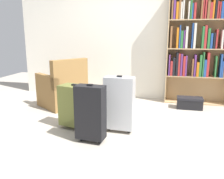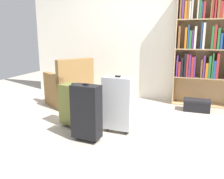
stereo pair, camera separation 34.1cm
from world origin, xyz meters
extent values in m
plane|color=#B2A899|center=(0.00, 0.00, 0.00)|extent=(8.66, 8.66, 0.00)
cube|color=silver|center=(0.00, 1.85, 1.30)|extent=(4.95, 0.10, 2.60)
cube|color=tan|center=(0.69, 1.64, 1.04)|extent=(0.02, 0.27, 2.09)
cube|color=tan|center=(1.27, 1.77, 1.04)|extent=(1.19, 0.02, 2.09)
cube|color=tan|center=(1.27, 1.64, 0.01)|extent=(1.15, 0.25, 0.02)
cube|color=tan|center=(1.27, 1.64, 0.53)|extent=(1.15, 0.25, 0.02)
cube|color=tan|center=(1.27, 1.64, 1.05)|extent=(1.15, 0.25, 0.02)
cube|color=tan|center=(1.27, 1.64, 1.58)|extent=(1.15, 0.25, 0.02)
cube|color=#66337F|center=(0.74, 1.61, 0.74)|extent=(0.02, 0.20, 0.39)
cube|color=#B22D2D|center=(0.78, 1.62, 0.68)|extent=(0.04, 0.21, 0.28)
cube|color=black|center=(0.82, 1.59, 0.72)|extent=(0.04, 0.16, 0.35)
cube|color=black|center=(0.88, 1.61, 0.76)|extent=(0.04, 0.21, 0.44)
cube|color=#B22D2D|center=(0.92, 1.61, 0.75)|extent=(0.03, 0.21, 0.42)
cube|color=#66337F|center=(0.96, 1.59, 0.75)|extent=(0.03, 0.16, 0.42)
cube|color=#B22D2D|center=(1.01, 1.60, 0.73)|extent=(0.04, 0.17, 0.37)
cube|color=#66337F|center=(1.05, 1.60, 0.73)|extent=(0.03, 0.19, 0.39)
cube|color=brown|center=(1.17, 1.60, 0.71)|extent=(0.03, 0.17, 0.33)
cube|color=#66337F|center=(1.21, 1.61, 0.74)|extent=(0.03, 0.20, 0.41)
cube|color=orange|center=(1.26, 1.61, 0.68)|extent=(0.04, 0.20, 0.27)
cube|color=#2D7238|center=(1.30, 1.60, 0.74)|extent=(0.04, 0.17, 0.40)
cube|color=#2D7238|center=(1.35, 1.62, 0.77)|extent=(0.02, 0.21, 0.45)
cube|color=#264C99|center=(1.39, 1.61, 0.70)|extent=(0.04, 0.20, 0.32)
cube|color=#B22D2D|center=(1.43, 1.63, 0.77)|extent=(0.04, 0.23, 0.45)
cube|color=#2D7238|center=(1.57, 1.60, 0.74)|extent=(0.03, 0.19, 0.39)
cube|color=#264C99|center=(1.66, 1.60, 0.76)|extent=(0.03, 0.17, 0.43)
cube|color=#264C99|center=(1.69, 1.60, 0.69)|extent=(0.02, 0.18, 0.30)
cube|color=brown|center=(1.73, 1.61, 0.71)|extent=(0.04, 0.19, 0.34)
cube|color=brown|center=(0.74, 1.62, 1.27)|extent=(0.04, 0.22, 0.40)
cube|color=orange|center=(0.86, 1.62, 1.25)|extent=(0.04, 0.22, 0.38)
cube|color=#264C99|center=(0.90, 1.62, 1.27)|extent=(0.02, 0.22, 0.42)
cube|color=#2D7238|center=(0.94, 1.62, 1.23)|extent=(0.04, 0.22, 0.32)
cube|color=#66337F|center=(0.98, 1.63, 1.23)|extent=(0.02, 0.23, 0.32)
cube|color=silver|center=(1.02, 1.60, 1.26)|extent=(0.04, 0.18, 0.39)
cube|color=#264C99|center=(1.12, 1.60, 1.29)|extent=(0.02, 0.17, 0.45)
cube|color=silver|center=(1.16, 1.61, 1.29)|extent=(0.04, 0.20, 0.45)
cube|color=#2D7238|center=(1.31, 1.59, 1.26)|extent=(0.03, 0.15, 0.40)
cube|color=#B22D2D|center=(1.35, 1.62, 1.27)|extent=(0.04, 0.21, 0.41)
cube|color=#2D7238|center=(1.41, 1.60, 1.25)|extent=(0.04, 0.18, 0.36)
cube|color=#264C99|center=(1.46, 1.60, 1.20)|extent=(0.04, 0.18, 0.27)
cube|color=black|center=(1.50, 1.60, 1.21)|extent=(0.03, 0.17, 0.28)
cube|color=#B22D2D|center=(1.54, 1.62, 1.23)|extent=(0.03, 0.21, 0.34)
cube|color=silver|center=(1.64, 1.62, 1.23)|extent=(0.03, 0.21, 0.33)
cube|color=#B22D2D|center=(1.68, 1.62, 1.22)|extent=(0.04, 0.22, 0.32)
cube|color=brown|center=(0.74, 1.61, 1.75)|extent=(0.03, 0.21, 0.33)
cube|color=#66337F|center=(0.78, 1.62, 1.81)|extent=(0.03, 0.22, 0.45)
cube|color=orange|center=(0.83, 1.61, 1.74)|extent=(0.04, 0.19, 0.30)
cube|color=brown|center=(0.87, 1.62, 1.80)|extent=(0.03, 0.21, 0.43)
cube|color=silver|center=(0.90, 1.59, 1.74)|extent=(0.03, 0.16, 0.30)
cube|color=silver|center=(0.94, 1.62, 1.76)|extent=(0.03, 0.21, 0.35)
cube|color=silver|center=(1.03, 1.59, 1.74)|extent=(0.02, 0.16, 0.31)
cube|color=#2D7238|center=(1.07, 1.59, 1.79)|extent=(0.03, 0.16, 0.40)
cube|color=#264C99|center=(1.09, 1.62, 1.72)|extent=(0.02, 0.22, 0.27)
cube|color=#B22D2D|center=(1.13, 1.60, 1.73)|extent=(0.04, 0.17, 0.28)
cube|color=brown|center=(1.25, 1.61, 1.79)|extent=(0.03, 0.20, 0.40)
cube|color=#B22D2D|center=(1.28, 1.62, 1.77)|extent=(0.02, 0.21, 0.37)
cube|color=#B22D2D|center=(1.31, 1.60, 1.81)|extent=(0.03, 0.17, 0.45)
cube|color=brown|center=(1.36, 1.60, 1.74)|extent=(0.04, 0.18, 0.31)
cube|color=#B22D2D|center=(1.41, 1.60, 1.73)|extent=(0.04, 0.19, 0.28)
cube|color=orange|center=(1.44, 1.61, 1.79)|extent=(0.03, 0.20, 0.40)
cube|color=black|center=(1.49, 1.59, 1.80)|extent=(0.03, 0.17, 0.42)
cube|color=#B22D2D|center=(1.52, 1.61, 1.73)|extent=(0.02, 0.20, 0.29)
cube|color=#B22D2D|center=(1.55, 1.60, 1.73)|extent=(0.02, 0.18, 0.28)
cube|color=#264C99|center=(1.59, 1.59, 1.73)|extent=(0.04, 0.17, 0.29)
cube|color=olive|center=(-1.20, 0.88, 0.20)|extent=(0.97, 0.97, 0.40)
cube|color=tan|center=(-1.20, 0.88, 0.44)|extent=(0.76, 0.74, 0.08)
cube|color=olive|center=(-0.96, 0.72, 0.65)|extent=(0.49, 0.65, 0.50)
cube|color=olive|center=(-1.03, 1.13, 0.51)|extent=(0.63, 0.48, 0.22)
cube|color=olive|center=(-1.37, 0.63, 0.51)|extent=(0.63, 0.48, 0.22)
cylinder|color=#1959A5|center=(-0.70, 0.86, 0.05)|extent=(0.08, 0.08, 0.10)
torus|color=#1959A5|center=(-0.65, 0.86, 0.05)|extent=(0.06, 0.01, 0.06)
cube|color=black|center=(1.13, 1.24, 0.09)|extent=(0.44, 0.23, 0.18)
cube|color=black|center=(1.13, 1.24, 0.19)|extent=(0.45, 0.24, 0.04)
cube|color=brown|center=(-0.53, -0.11, 0.34)|extent=(0.49, 0.35, 0.58)
cube|color=black|center=(-0.53, -0.11, 0.64)|extent=(0.10, 0.07, 0.02)
cylinder|color=black|center=(-0.68, -0.08, 0.03)|extent=(0.06, 0.06, 0.05)
cylinder|color=black|center=(-0.38, -0.15, 0.03)|extent=(0.06, 0.06, 0.05)
cube|color=#B7BABF|center=(0.09, -0.09, 0.41)|extent=(0.41, 0.22, 0.72)
cube|color=black|center=(0.09, -0.09, 0.78)|extent=(0.07, 0.04, 0.02)
cylinder|color=black|center=(-0.05, -0.08, 0.03)|extent=(0.05, 0.05, 0.05)
cylinder|color=black|center=(0.23, -0.10, 0.03)|extent=(0.05, 0.05, 0.05)
cube|color=black|center=(-0.19, -0.49, 0.39)|extent=(0.37, 0.22, 0.67)
cube|color=black|center=(-0.19, -0.49, 0.73)|extent=(0.07, 0.04, 0.02)
cylinder|color=black|center=(-0.31, -0.48, 0.03)|extent=(0.05, 0.05, 0.05)
cylinder|color=black|center=(-0.06, -0.51, 0.03)|extent=(0.05, 0.05, 0.05)
camera|label=1|loc=(0.72, -3.19, 1.33)|focal=38.76mm
camera|label=2|loc=(1.05, -3.10, 1.33)|focal=38.76mm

